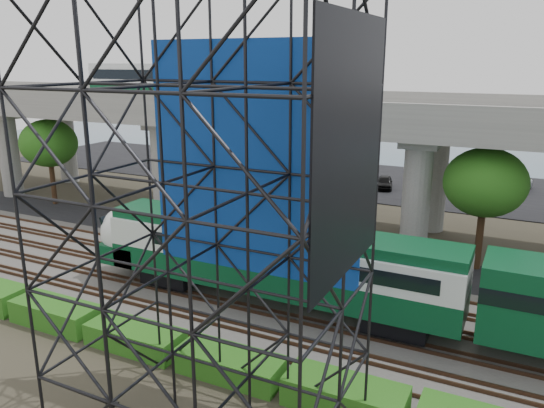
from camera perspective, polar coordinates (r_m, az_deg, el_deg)
The scene contains 13 objects.
ground at distance 29.40m, azimuth -10.46°, elevation -10.66°, with size 140.00×140.00×0.00m, color #474233.
ballast_bed at distance 30.82m, azimuth -8.25°, elevation -9.08°, with size 90.00×12.00×0.20m, color slate.
service_road at distance 37.61m, azimuth -0.95°, elevation -4.43°, with size 90.00×5.00×0.08m, color black.
parking_lot at distance 58.71m, azimuth 9.56°, elevation 2.60°, with size 90.00×18.00×0.08m, color black.
harbor_water at distance 79.70m, azimuth 14.18°, elevation 5.66°, with size 140.00×40.00×0.03m, color #466573.
rail_tracks at distance 30.74m, azimuth -8.26°, elevation -8.78°, with size 90.00×9.52×0.16m.
commuter_train at distance 26.61m, azimuth 4.35°, elevation -6.49°, with size 29.30×3.06×4.30m.
overpass at distance 41.02m, azimuth 1.32°, elevation 8.97°, with size 80.00×12.00×12.40m.
scaffold_tower at distance 16.50m, azimuth -7.14°, elevation -3.44°, with size 9.36×6.36×15.00m.
hedge_strip at distance 25.63m, azimuth -14.50°, elevation -13.62°, with size 34.60×1.80×1.20m.
trees at distance 43.20m, azimuth -3.08°, elevation 5.73°, with size 40.94×16.94×7.69m.
suv at distance 40.79m, azimuth -7.67°, elevation -1.78°, with size 2.56×5.54×1.54m, color black.
parked_cars at distance 58.17m, azimuth 9.49°, elevation 3.15°, with size 36.99×9.66×1.28m.
Camera 1 is at (16.15, -21.00, 12.75)m, focal length 35.00 mm.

